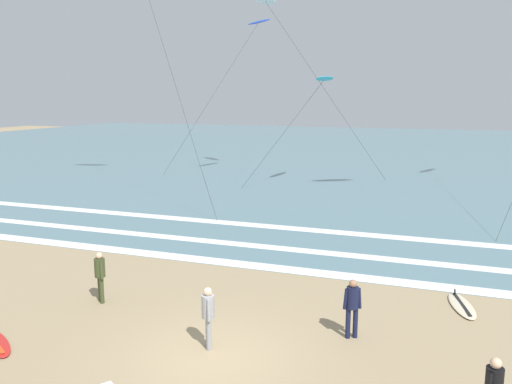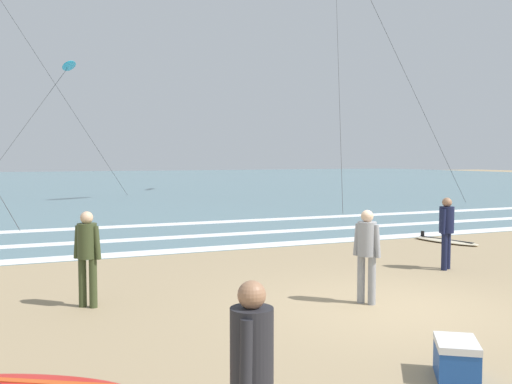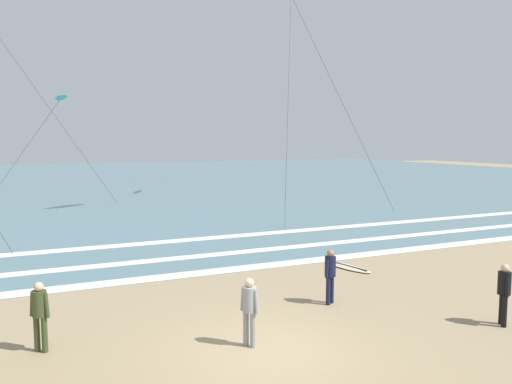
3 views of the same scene
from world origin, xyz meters
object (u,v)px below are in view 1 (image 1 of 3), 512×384
object	(u,v)px
kite_cyan_low_near	(325,79)
kite_blue_high_right	(258,23)
surfboard_left_pile	(462,305)
surfer_left_near	(352,303)
surfer_foreground_main	(100,272)
surfer_right_near	(208,312)
kite_white_far_left	(266,2)

from	to	relation	value
kite_cyan_low_near	kite_blue_high_right	world-z (taller)	kite_blue_high_right
surfboard_left_pile	kite_cyan_low_near	size ratio (longest dim) A/B	0.28
surfer_left_near	surfer_foreground_main	size ratio (longest dim) A/B	1.00
surfer_right_near	kite_cyan_low_near	xyz separation A→B (m)	(-2.60, 24.74, 6.46)
surfer_foreground_main	kite_cyan_low_near	bearing A→B (deg)	85.60
surfer_left_near	kite_white_far_left	xyz separation A→B (m)	(-10.47, 23.82, 11.90)
kite_white_far_left	kite_blue_high_right	bearing A→B (deg)	115.13
surfer_left_near	kite_cyan_low_near	distance (m)	24.56
surfboard_left_pile	kite_blue_high_right	world-z (taller)	kite_blue_high_right
kite_blue_high_right	surfer_left_near	bearing A→B (deg)	-66.04
surfer_right_near	kite_white_far_left	bearing A→B (deg)	105.65
surfer_left_near	kite_blue_high_right	xyz separation A→B (m)	(-12.68, 28.54, 11.15)
kite_blue_high_right	kite_white_far_left	size ratio (longest dim) A/B	0.94
kite_blue_high_right	surfboard_left_pile	bearing A→B (deg)	-58.61
surfer_foreground_main	kite_blue_high_right	size ratio (longest dim) A/B	0.13
kite_blue_high_right	surfer_foreground_main	bearing A→B (deg)	-80.11
surfer_left_near	surfboard_left_pile	distance (m)	4.33
surfboard_left_pile	kite_cyan_low_near	distance (m)	22.83
surfboard_left_pile	kite_white_far_left	distance (m)	27.70
surfer_right_near	kite_blue_high_right	world-z (taller)	kite_blue_high_right
surfboard_left_pile	kite_cyan_low_near	bearing A→B (deg)	113.74
surfboard_left_pile	kite_cyan_low_near	xyz separation A→B (m)	(-8.70, 19.78, 7.37)
surfer_left_near	kite_white_far_left	bearing A→B (deg)	113.72
surfer_left_near	surfer_right_near	bearing A→B (deg)	-151.49
kite_blue_high_right	kite_white_far_left	bearing A→B (deg)	-64.87
surfer_right_near	kite_cyan_low_near	world-z (taller)	kite_cyan_low_near
surfer_left_near	kite_white_far_left	size ratio (longest dim) A/B	0.12
surfer_right_near	surfboard_left_pile	world-z (taller)	surfer_right_near
surfer_right_near	surfboard_left_pile	distance (m)	7.91
kite_blue_high_right	surfer_right_near	bearing A→B (deg)	-72.80
surfer_foreground_main	kite_cyan_low_near	xyz separation A→B (m)	(1.78, 23.12, 6.46)
surfer_right_near	kite_cyan_low_near	bearing A→B (deg)	96.01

